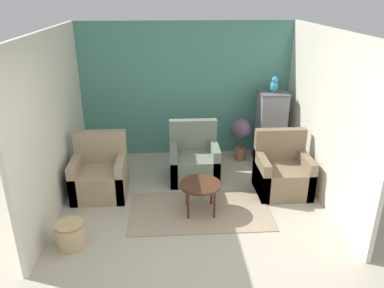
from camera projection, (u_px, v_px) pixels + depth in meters
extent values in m
plane|color=#B2A893|center=(201.00, 271.00, 4.28)|extent=(20.00, 20.00, 0.00)
cube|color=#4C897A|center=(186.00, 90.00, 6.98)|extent=(3.99, 0.06, 2.50)
cube|color=beige|center=(53.00, 123.00, 5.27)|extent=(0.06, 3.41, 2.50)
cube|color=beige|center=(325.00, 117.00, 5.50)|extent=(0.06, 3.41, 2.50)
cube|color=gray|center=(200.00, 211.00, 5.44)|extent=(2.02, 1.13, 0.01)
cylinder|color=#472819|center=(200.00, 185.00, 5.27)|extent=(0.59, 0.59, 0.04)
cylinder|color=#472819|center=(188.00, 206.00, 5.18)|extent=(0.04, 0.04, 0.42)
cylinder|color=#472819|center=(214.00, 205.00, 5.20)|extent=(0.04, 0.04, 0.42)
cylinder|color=#472819|center=(187.00, 193.00, 5.52)|extent=(0.04, 0.04, 0.42)
cylinder|color=#472819|center=(211.00, 192.00, 5.54)|extent=(0.04, 0.04, 0.42)
cube|color=#9E896B|center=(100.00, 182.00, 5.79)|extent=(0.80, 0.73, 0.44)
cube|color=#9E896B|center=(100.00, 146.00, 5.88)|extent=(0.80, 0.14, 0.52)
cube|color=#9E896B|center=(77.00, 178.00, 5.74)|extent=(0.12, 0.73, 0.62)
cube|color=#9E896B|center=(122.00, 176.00, 5.78)|extent=(0.12, 0.73, 0.62)
cube|color=#7A664C|center=(282.00, 180.00, 5.87)|extent=(0.80, 0.73, 0.44)
cube|color=#7A664C|center=(280.00, 144.00, 5.96)|extent=(0.80, 0.14, 0.52)
cube|color=#7A664C|center=(261.00, 175.00, 5.82)|extent=(0.12, 0.73, 0.62)
cube|color=#7A664C|center=(304.00, 174.00, 5.86)|extent=(0.12, 0.73, 0.62)
cube|color=slate|center=(194.00, 167.00, 6.29)|extent=(0.80, 0.73, 0.44)
cube|color=slate|center=(193.00, 134.00, 6.38)|extent=(0.80, 0.14, 0.52)
cube|color=slate|center=(174.00, 163.00, 6.24)|extent=(0.12, 0.73, 0.62)
cube|color=slate|center=(214.00, 162.00, 6.28)|extent=(0.12, 0.73, 0.62)
cube|color=#555559|center=(268.00, 157.00, 7.12)|extent=(0.56, 0.56, 0.08)
cube|color=gray|center=(271.00, 125.00, 6.88)|extent=(0.47, 0.47, 1.19)
cube|color=#555559|center=(273.00, 93.00, 6.65)|extent=(0.50, 0.50, 0.03)
ellipsoid|color=teal|center=(274.00, 86.00, 6.60)|extent=(0.13, 0.17, 0.21)
sphere|color=teal|center=(275.00, 80.00, 6.53)|extent=(0.11, 0.11, 0.11)
cone|color=gold|center=(276.00, 81.00, 6.49)|extent=(0.05, 0.05, 0.05)
cone|color=teal|center=(273.00, 86.00, 6.68)|extent=(0.07, 0.14, 0.18)
cylinder|color=brown|center=(240.00, 154.00, 7.07)|extent=(0.20, 0.20, 0.23)
cylinder|color=brown|center=(241.00, 141.00, 6.98)|extent=(0.02, 0.02, 0.28)
sphere|color=#664C6B|center=(241.00, 128.00, 6.88)|extent=(0.35, 0.35, 0.35)
sphere|color=#664C6B|center=(236.00, 130.00, 6.93)|extent=(0.21, 0.21, 0.21)
sphere|color=#664C6B|center=(246.00, 131.00, 6.88)|extent=(0.19, 0.19, 0.19)
cylinder|color=tan|center=(71.00, 235.00, 4.64)|extent=(0.35, 0.35, 0.34)
cylinder|color=#957E57|center=(69.00, 224.00, 4.58)|extent=(0.36, 0.36, 0.02)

